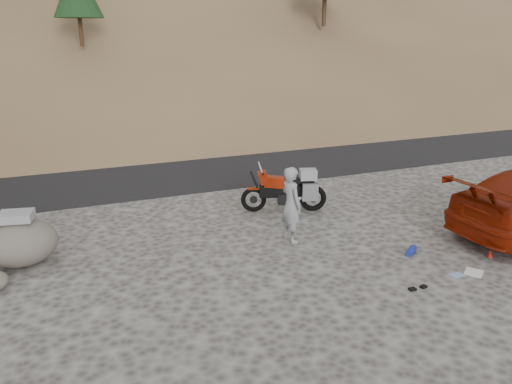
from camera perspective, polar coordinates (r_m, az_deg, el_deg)
ground at (r=11.38m, az=8.94°, el=-7.17°), size 140.00×140.00×0.00m
road at (r=19.19m, az=-4.93°, el=3.38°), size 120.00×7.00×0.05m
motorcycle at (r=13.77m, az=3.67°, el=0.21°), size 2.31×1.12×1.42m
man at (r=12.03m, az=3.94°, el=-5.55°), size 0.51×0.71×1.83m
boulder at (r=11.76m, az=-25.37°, el=-5.17°), size 1.94×1.82×1.18m
gear_white_cloth at (r=11.42m, az=23.63°, el=-8.42°), size 0.51×0.50×0.01m
gear_blue_mat at (r=11.82m, az=17.32°, el=-6.42°), size 0.41×0.35×0.16m
gear_bottle at (r=12.70m, az=26.42°, el=-5.63°), size 0.09×0.09×0.23m
gear_funnel at (r=12.30m, az=25.19°, el=-6.36°), size 0.17×0.17×0.17m
gear_glove_a at (r=10.29m, az=17.45°, el=-10.54°), size 0.14×0.10×0.04m
gear_glove_b at (r=10.45m, az=18.59°, el=-10.21°), size 0.15×0.12×0.04m
gear_blue_cloth at (r=11.18m, az=21.97°, el=-8.78°), size 0.30×0.23×0.01m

